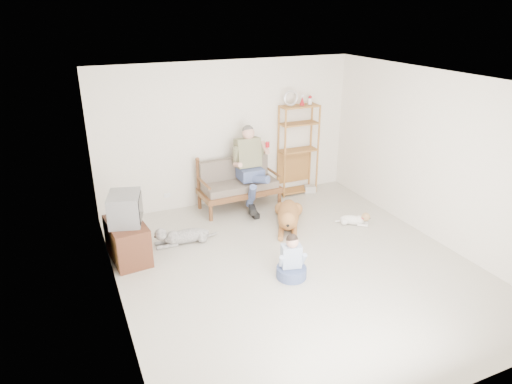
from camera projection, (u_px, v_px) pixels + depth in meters
name	position (u px, v px, depth m)	size (l,w,h in m)	color
floor	(295.00, 266.00, 6.78)	(5.50, 5.50, 0.00)	silver
ceiling	(302.00, 81.00, 5.76)	(5.50, 5.50, 0.00)	silver
wall_back	(228.00, 134.00, 8.60)	(5.00, 5.00, 0.00)	white
wall_front	(451.00, 285.00, 3.94)	(5.00, 5.00, 0.00)	white
wall_left	(111.00, 212.00, 5.34)	(5.50, 5.50, 0.00)	white
wall_right	(437.00, 158.00, 7.20)	(5.50, 5.50, 0.00)	white
loveseat	(238.00, 183.00, 8.61)	(1.53, 0.76, 0.95)	brown
man	(252.00, 174.00, 8.38)	(0.60, 0.86, 1.39)	#516195
etagere	(298.00, 149.00, 9.12)	(0.80, 0.35, 2.11)	#B17437
book_stack	(310.00, 189.00, 9.44)	(0.22, 0.16, 0.14)	silver
tv_stand	(127.00, 241.00, 6.87)	(0.59, 0.95, 0.60)	#5B301D
crt_tv	(125.00, 208.00, 6.69)	(0.57, 0.65, 0.46)	slate
wall_outlet	(167.00, 195.00, 8.52)	(0.12, 0.02, 0.08)	white
golden_retriever	(288.00, 216.00, 7.94)	(0.86, 1.42, 0.47)	#A7683A
shaggy_dog	(181.00, 236.00, 7.38)	(1.11, 0.28, 0.33)	silver
terrier	(356.00, 219.00, 8.03)	(0.55, 0.45, 0.24)	white
child	(291.00, 262.00, 6.42)	(0.43, 0.43, 0.68)	#516195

